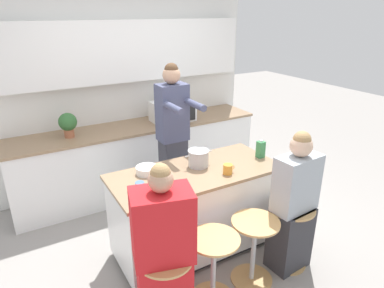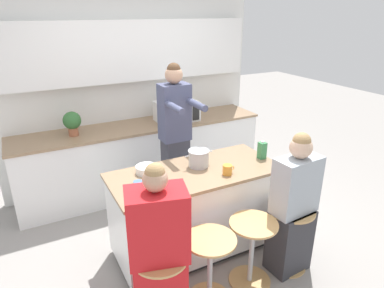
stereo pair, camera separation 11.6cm
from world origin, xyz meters
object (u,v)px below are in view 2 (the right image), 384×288
object	(u,v)px
fruit_bowl	(147,169)
coffee_cup_near	(138,187)
bar_stool_center_left	(210,265)
coffee_cup_far	(227,170)
juice_carton	(262,150)
bar_stool_leftmost	(161,284)
person_cooking	(175,142)
kitchen_island	(195,211)
person_seated_near	(293,211)
microwave	(177,111)
cooking_pot	(199,158)
bar_stool_center_right	(252,247)
person_wrapped_blanket	(158,254)
bar_stool_rightmost	(289,233)
potted_plant	(72,122)

from	to	relation	value
fruit_bowl	coffee_cup_near	distance (m)	0.36
bar_stool_center_left	coffee_cup_far	distance (m)	0.85
bar_stool_center_left	juice_carton	distance (m)	1.29
bar_stool_leftmost	person_cooking	xyz separation A→B (m)	(0.78, 1.39, 0.54)
kitchen_island	person_seated_near	world-z (taller)	person_seated_near
fruit_bowl	coffee_cup_near	size ratio (longest dim) A/B	1.85
microwave	bar_stool_center_left	bearing A→B (deg)	-108.45
cooking_pot	bar_stool_center_right	bearing A→B (deg)	-79.07
person_wrapped_blanket	juice_carton	bearing A→B (deg)	38.20
cooking_pot	microwave	bearing A→B (deg)	73.42
cooking_pot	juice_carton	xyz separation A→B (m)	(0.66, -0.13, 0.00)
person_cooking	cooking_pot	xyz separation A→B (m)	(-0.05, -0.64, 0.06)
person_seated_near	microwave	distance (m)	2.13
bar_stool_leftmost	bar_stool_center_right	world-z (taller)	same
person_wrapped_blanket	microwave	distance (m)	2.41
cooking_pot	juice_carton	size ratio (longest dim) A/B	1.56
coffee_cup_far	microwave	size ratio (longest dim) A/B	0.22
bar_stool_rightmost	person_wrapped_blanket	size ratio (longest dim) A/B	0.45
cooking_pot	fruit_bowl	xyz separation A→B (m)	(-0.50, 0.10, -0.05)
bar_stool_leftmost	cooking_pot	xyz separation A→B (m)	(0.73, 0.75, 0.60)
coffee_cup_near	potted_plant	world-z (taller)	potted_plant
coffee_cup_near	fruit_bowl	bearing A→B (deg)	58.46
bar_stool_rightmost	person_wrapped_blanket	xyz separation A→B (m)	(-1.31, -0.02, 0.28)
kitchen_island	microwave	bearing A→B (deg)	71.48
person_seated_near	cooking_pot	size ratio (longest dim) A/B	4.64
coffee_cup_far	microwave	xyz separation A→B (m)	(0.25, 1.62, 0.11)
potted_plant	person_cooking	bearing A→B (deg)	-37.30
bar_stool_center_right	cooking_pot	xyz separation A→B (m)	(-0.14, 0.73, 0.60)
coffee_cup_near	coffee_cup_far	size ratio (longest dim) A/B	0.90
kitchen_island	potted_plant	size ratio (longest dim) A/B	5.62
juice_carton	kitchen_island	bearing A→B (deg)	176.04
kitchen_island	coffee_cup_near	xyz separation A→B (m)	(-0.61, -0.12, 0.49)
bar_stool_leftmost	juice_carton	distance (m)	1.64
coffee_cup_near	potted_plant	distance (m)	1.62
bar_stool_leftmost	microwave	xyz separation A→B (m)	(1.13, 2.10, 0.68)
person_wrapped_blanket	microwave	bearing A→B (deg)	76.14
juice_carton	bar_stool_leftmost	bearing A→B (deg)	-156.13
bar_stool_center_right	coffee_cup_far	bearing A→B (deg)	88.64
bar_stool_leftmost	fruit_bowl	size ratio (longest dim) A/B	3.10
bar_stool_center_left	person_cooking	xyz separation A→B (m)	(0.34, 1.38, 0.54)
bar_stool_leftmost	person_seated_near	size ratio (longest dim) A/B	0.46
microwave	potted_plant	xyz separation A→B (m)	(-1.34, 0.04, 0.04)
person_wrapped_blanket	cooking_pot	distance (m)	1.09
bar_stool_center_right	potted_plant	bearing A→B (deg)	117.00
bar_stool_rightmost	potted_plant	distance (m)	2.69
microwave	person_seated_near	bearing A→B (deg)	-85.53
bar_stool_center_right	person_seated_near	bearing A→B (deg)	-2.14
bar_stool_center_left	fruit_bowl	world-z (taller)	fruit_bowl
bar_stool_center_right	juice_carton	world-z (taller)	juice_carton
coffee_cup_near	coffee_cup_far	world-z (taller)	coffee_cup_near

